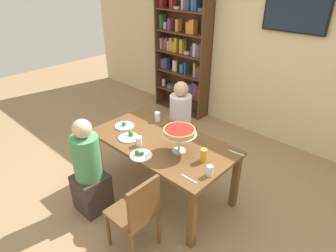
{
  "coord_description": "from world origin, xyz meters",
  "views": [
    {
      "loc": [
        1.95,
        -2.0,
        2.45
      ],
      "look_at": [
        0.0,
        0.1,
        0.89
      ],
      "focal_mm": 30.79,
      "sensor_mm": 36.0,
      "label": 1
    }
  ],
  "objects_px": {
    "television": "(296,12)",
    "diner_near_left": "(89,173)",
    "salad_plate_near_diner": "(124,125)",
    "water_glass_clear_spare": "(210,171)",
    "bookshelf": "(183,52)",
    "cutlery_fork_far": "(180,131)",
    "dining_table": "(162,147)",
    "cutlery_fork_near": "(189,179)",
    "deep_dish_pizza_stand": "(179,132)",
    "beer_glass_amber_tall": "(204,155)",
    "water_glass_clear_near": "(139,141)",
    "chair_near_right": "(137,212)",
    "salad_plate_spare": "(129,136)",
    "cutlery_knife_near": "(237,153)",
    "salad_plate_far_diner": "(140,155)",
    "water_glass_clear_far": "(158,117)",
    "diner_far_left": "(180,126)"
  },
  "relations": [
    {
      "from": "television",
      "to": "diner_near_left",
      "type": "bearing_deg",
      "value": -106.2
    },
    {
      "from": "salad_plate_near_diner",
      "to": "water_glass_clear_spare",
      "type": "distance_m",
      "value": 1.34
    },
    {
      "from": "bookshelf",
      "to": "cutlery_fork_far",
      "type": "bearing_deg",
      "value": -50.51
    },
    {
      "from": "dining_table",
      "to": "cutlery_fork_near",
      "type": "xyz_separation_m",
      "value": [
        0.66,
        -0.32,
        0.09
      ]
    },
    {
      "from": "water_glass_clear_spare",
      "to": "cutlery_fork_near",
      "type": "relative_size",
      "value": 0.59
    },
    {
      "from": "dining_table",
      "to": "diner_near_left",
      "type": "xyz_separation_m",
      "value": [
        -0.39,
        -0.74,
        -0.16
      ]
    },
    {
      "from": "deep_dish_pizza_stand",
      "to": "beer_glass_amber_tall",
      "type": "bearing_deg",
      "value": 7.04
    },
    {
      "from": "dining_table",
      "to": "water_glass_clear_near",
      "type": "distance_m",
      "value": 0.3
    },
    {
      "from": "salad_plate_near_diner",
      "to": "cutlery_fork_near",
      "type": "xyz_separation_m",
      "value": [
        1.23,
        -0.24,
        -0.01
      ]
    },
    {
      "from": "diner_near_left",
      "to": "chair_near_right",
      "type": "xyz_separation_m",
      "value": [
        0.8,
        -0.02,
        -0.01
      ]
    },
    {
      "from": "dining_table",
      "to": "salad_plate_spare",
      "type": "height_order",
      "value": "salad_plate_spare"
    },
    {
      "from": "deep_dish_pizza_stand",
      "to": "water_glass_clear_near",
      "type": "xyz_separation_m",
      "value": [
        -0.4,
        -0.21,
        -0.18
      ]
    },
    {
      "from": "cutlery_fork_near",
      "to": "cutlery_knife_near",
      "type": "relative_size",
      "value": 1.0
    },
    {
      "from": "salad_plate_near_diner",
      "to": "television",
      "type": "bearing_deg",
      "value": 65.22
    },
    {
      "from": "dining_table",
      "to": "salad_plate_far_diner",
      "type": "bearing_deg",
      "value": -82.68
    },
    {
      "from": "water_glass_clear_far",
      "to": "cutlery_fork_near",
      "type": "bearing_deg",
      "value": -31.34
    },
    {
      "from": "deep_dish_pizza_stand",
      "to": "dining_table",
      "type": "bearing_deg",
      "value": 173.85
    },
    {
      "from": "television",
      "to": "salad_plate_far_diner",
      "type": "relative_size",
      "value": 3.69
    },
    {
      "from": "television",
      "to": "diner_far_left",
      "type": "distance_m",
      "value": 2.15
    },
    {
      "from": "water_glass_clear_near",
      "to": "water_glass_clear_far",
      "type": "relative_size",
      "value": 0.9
    },
    {
      "from": "salad_plate_near_diner",
      "to": "beer_glass_amber_tall",
      "type": "distance_m",
      "value": 1.16
    },
    {
      "from": "television",
      "to": "beer_glass_amber_tall",
      "type": "distance_m",
      "value": 2.4
    },
    {
      "from": "dining_table",
      "to": "diner_near_left",
      "type": "distance_m",
      "value": 0.86
    },
    {
      "from": "chair_near_right",
      "to": "salad_plate_near_diner",
      "type": "xyz_separation_m",
      "value": [
        -0.98,
        0.69,
        0.27
      ]
    },
    {
      "from": "diner_far_left",
      "to": "cutlery_fork_far",
      "type": "bearing_deg",
      "value": 39.97
    },
    {
      "from": "diner_far_left",
      "to": "salad_plate_far_diner",
      "type": "height_order",
      "value": "diner_far_left"
    },
    {
      "from": "diner_far_left",
      "to": "cutlery_fork_near",
      "type": "height_order",
      "value": "diner_far_left"
    },
    {
      "from": "salad_plate_spare",
      "to": "beer_glass_amber_tall",
      "type": "bearing_deg",
      "value": 13.43
    },
    {
      "from": "cutlery_fork_near",
      "to": "dining_table",
      "type": "bearing_deg",
      "value": 154.8
    },
    {
      "from": "diner_far_left",
      "to": "water_glass_clear_near",
      "type": "distance_m",
      "value": 1.08
    },
    {
      "from": "salad_plate_near_diner",
      "to": "water_glass_clear_near",
      "type": "height_order",
      "value": "water_glass_clear_near"
    },
    {
      "from": "salad_plate_spare",
      "to": "salad_plate_far_diner",
      "type": "bearing_deg",
      "value": -23.83
    },
    {
      "from": "salad_plate_far_diner",
      "to": "salad_plate_spare",
      "type": "xyz_separation_m",
      "value": [
        -0.37,
        0.16,
        0.0
      ]
    },
    {
      "from": "deep_dish_pizza_stand",
      "to": "salad_plate_near_diner",
      "type": "xyz_separation_m",
      "value": [
        -0.86,
        -0.05,
        -0.22
      ]
    },
    {
      "from": "water_glass_clear_near",
      "to": "cutlery_knife_near",
      "type": "height_order",
      "value": "water_glass_clear_near"
    },
    {
      "from": "television",
      "to": "water_glass_clear_near",
      "type": "distance_m",
      "value": 2.68
    },
    {
      "from": "dining_table",
      "to": "water_glass_clear_spare",
      "type": "bearing_deg",
      "value": -10.72
    },
    {
      "from": "chair_near_right",
      "to": "salad_plate_spare",
      "type": "height_order",
      "value": "chair_near_right"
    },
    {
      "from": "television",
      "to": "water_glass_clear_near",
      "type": "relative_size",
      "value": 8.15
    },
    {
      "from": "chair_near_right",
      "to": "cutlery_knife_near",
      "type": "distance_m",
      "value": 1.2
    },
    {
      "from": "beer_glass_amber_tall",
      "to": "cutlery_fork_far",
      "type": "xyz_separation_m",
      "value": [
        -0.57,
        0.29,
        -0.07
      ]
    },
    {
      "from": "diner_far_left",
      "to": "television",
      "type": "bearing_deg",
      "value": 148.83
    },
    {
      "from": "deep_dish_pizza_stand",
      "to": "cutlery_fork_near",
      "type": "bearing_deg",
      "value": -37.43
    },
    {
      "from": "salad_plate_far_diner",
      "to": "water_glass_clear_near",
      "type": "height_order",
      "value": "water_glass_clear_near"
    },
    {
      "from": "dining_table",
      "to": "salad_plate_far_diner",
      "type": "distance_m",
      "value": 0.39
    },
    {
      "from": "dining_table",
      "to": "diner_near_left",
      "type": "relative_size",
      "value": 1.44
    },
    {
      "from": "water_glass_clear_near",
      "to": "television",
      "type": "bearing_deg",
      "value": 76.79
    },
    {
      "from": "chair_near_right",
      "to": "salad_plate_spare",
      "type": "relative_size",
      "value": 3.71
    },
    {
      "from": "salad_plate_far_diner",
      "to": "dining_table",
      "type": "bearing_deg",
      "value": 97.32
    },
    {
      "from": "deep_dish_pizza_stand",
      "to": "beer_glass_amber_tall",
      "type": "distance_m",
      "value": 0.34
    }
  ]
}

